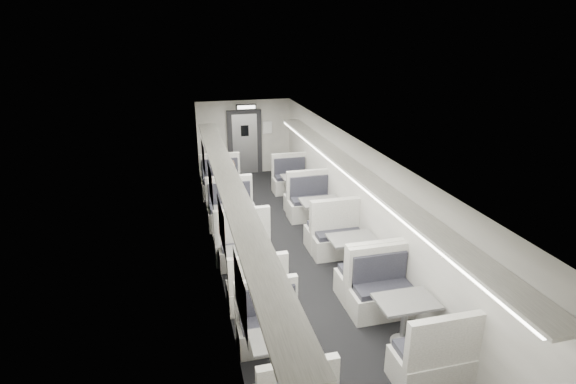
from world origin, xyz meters
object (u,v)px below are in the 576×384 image
booth_right_b (320,216)px  booth_right_d (404,321)px  booth_left_c (249,267)px  booth_right_c (351,255)px  booth_left_a (225,193)px  booth_right_a (298,188)px  vestibule_door (245,143)px  passenger (231,190)px  exit_sign (246,107)px  booth_left_b (236,225)px  booth_left_d (280,358)px

booth_right_b → booth_right_d: booth_right_b is taller
booth_left_c → booth_right_c: booth_right_c is taller
booth_left_a → booth_right_a: size_ratio=1.08×
booth_left_c → vestibule_door: (1.00, 6.74, 0.67)m
passenger → booth_right_c: bearing=-37.4°
booth_right_b → exit_sign: 4.87m
booth_left_b → passenger: size_ratio=1.50×
booth_right_b → booth_left_a: bearing=134.0°
booth_left_a → booth_right_a: booth_left_a is taller
booth_right_d → passenger: bearing=109.4°
booth_left_a → booth_left_c: bearing=-90.0°
booth_left_d → passenger: bearing=89.1°
booth_left_d → vestibule_door: size_ratio=0.94×
booth_left_a → booth_left_d: booth_left_a is taller
booth_left_a → booth_right_d: (2.00, -6.19, -0.02)m
booth_left_a → passenger: bearing=-83.3°
booth_left_b → exit_sign: bearing=77.2°
booth_left_c → vestibule_door: vestibule_door is taller
booth_left_a → booth_left_d: 6.46m
booth_left_a → booth_right_b: 2.88m
booth_right_c → vestibule_door: bearing=98.3°
booth_left_c → booth_right_c: bearing=-2.9°
booth_left_a → exit_sign: 3.14m
booth_left_b → passenger: (0.09, 1.33, 0.35)m
booth_left_a → booth_left_c: (0.00, -3.94, -0.04)m
vestibule_door → passenger: bearing=-104.3°
booth_left_b → passenger: 1.37m
booth_left_c → booth_right_d: 3.01m
booth_right_a → vestibule_door: size_ratio=1.00×
vestibule_door → booth_left_c: bearing=-98.4°
booth_left_a → passenger: (0.09, -0.77, 0.35)m
booth_left_d → vestibule_door: vestibule_door is taller
booth_left_c → booth_right_b: booth_right_b is taller
booth_left_a → booth_right_d: bearing=-72.1°
booth_left_c → booth_right_d: bearing=-48.4°
booth_right_a → passenger: bearing=-159.0°
booth_right_a → exit_sign: 3.18m
booth_left_b → booth_left_d: (0.00, -4.37, -0.06)m
vestibule_door → exit_sign: bearing=-90.0°
booth_right_b → booth_left_d: bearing=-114.5°
booth_right_b → booth_right_c: bearing=-90.0°
booth_left_a → booth_left_b: (0.00, -2.09, 0.00)m
booth_left_c → exit_sign: size_ratio=3.29×
booth_right_c → exit_sign: bearing=99.0°
booth_left_c → booth_right_d: booth_right_d is taller
booth_right_b → exit_sign: size_ratio=3.64×
booth_left_a → booth_left_c: booth_left_a is taller
booth_left_b → exit_sign: 4.89m
booth_left_d → vestibule_door: (1.00, 9.26, 0.69)m
exit_sign → booth_right_d: bearing=-83.3°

